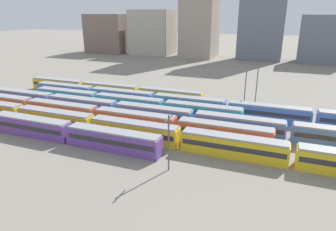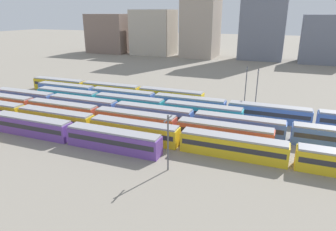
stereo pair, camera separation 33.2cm
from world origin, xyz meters
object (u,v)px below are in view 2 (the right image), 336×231
Objects in this scene: train_track_0 at (32,126)px; train_track_4 at (129,104)px; train_track_3 at (194,119)px; train_track_5 at (189,104)px; train_track_1 at (180,138)px; catenary_pole_1 at (257,87)px; catenary_pole_3 at (246,85)px; train_track_2 at (97,115)px; train_track_6 at (111,90)px; catenary_pole_2 at (168,140)px.

train_track_4 is (10.75, 20.80, 0.00)m from train_track_0.
train_track_3 is 2.02× the size of train_track_4.
train_track_1 is at bearing -76.50° from train_track_5.
train_track_1 is (29.79, 5.20, 0.00)m from train_track_0.
catenary_pole_3 is (-2.77, 0.24, 0.18)m from catenary_pole_1.
train_track_2 is 22.81m from train_track_6.
train_track_1 is 30.18m from catenary_pole_3.
catenary_pole_2 reaches higher than train_track_2.
train_track_6 is at bearing 138.52° from train_track_4.
catenary_pole_2 reaches higher than train_track_4.
catenary_pole_2 is at bearing -6.08° from train_track_0.
train_track_3 is 10.79× the size of catenary_pole_1.
train_track_4 is at bearing 129.67° from catenary_pole_2.
catenary_pole_3 reaches higher than train_track_2.
catenary_pole_3 is (7.34, 28.99, 4.04)m from train_track_1.
train_track_4 is 14.97m from train_track_5.
train_track_2 and train_track_4 have the same top height.
catenary_pole_2 reaches higher than train_track_6.
train_track_1 is at bearing -86.43° from train_track_3.
train_track_0 and train_track_2 have the same top height.
catenary_pole_2 is 0.85× the size of catenary_pole_3.
train_track_5 is at bearing 43.48° from train_track_2.
catenary_pole_3 is (37.13, 34.19, 4.04)m from train_track_0.
catenary_pole_1 is at bearing -4.89° from catenary_pole_3.
train_track_3 is at bearing 28.16° from train_track_0.
train_track_3 is 21.62m from catenary_pole_1.
train_track_5 is at bearing -146.42° from catenary_pole_3.
train_track_2 is 37.56m from catenary_pole_3.
train_track_1 and train_track_3 have the same top height.
catenary_pole_2 is (5.92, -29.27, 3.21)m from train_track_5.
train_track_2 is at bearing -143.26° from catenary_pole_1.
train_track_2 is 8.16× the size of catenary_pole_2.
catenary_pole_2 is at bearing -103.86° from catenary_pole_1.
catenary_pole_2 is at bearing -99.72° from catenary_pole_3.
train_track_3 is 1.20× the size of train_track_5.
train_track_4 is 29.86m from catenary_pole_3.
train_track_0 is at bearing -133.64° from train_track_5.
train_track_0 is at bearing 173.92° from catenary_pole_2.
train_track_4 is at bearing -159.68° from train_track_5.
train_track_4 is at bearing -41.48° from train_track_6.
train_track_2 is at bearing -103.04° from train_track_4.
catenary_pole_3 is (28.79, 23.79, 4.04)m from train_track_2.
train_track_5 is at bearing 103.50° from train_track_1.
train_track_0 and train_track_5 have the same top height.
catenary_pole_1 is at bearing 70.63° from train_track_1.
train_track_3 and train_track_4 have the same top height.
train_track_3 is (-0.65, 10.40, 0.00)m from train_track_1.
train_track_0 is 5.35× the size of catenary_pole_1.
train_track_0 is 52.53m from catenary_pole_1.
catenary_pole_3 is at bearing 39.57° from train_track_2.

